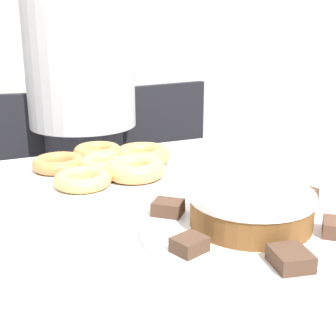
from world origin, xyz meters
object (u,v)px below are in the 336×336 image
(person_standing, at_px, (83,110))
(plate_donuts, at_px, (108,173))
(plate_cake, at_px, (250,227))
(frosted_cake, at_px, (251,208))
(office_chair_right, at_px, (181,207))

(person_standing, relative_size, plate_donuts, 4.14)
(plate_cake, xyz_separation_m, frosted_cake, (-0.00, 0.00, 0.03))
(frosted_cake, bearing_deg, plate_cake, 0.00)
(person_standing, xyz_separation_m, plate_cake, (0.01, -1.02, -0.02))
(person_standing, bearing_deg, plate_cake, -89.49)
(plate_cake, relative_size, frosted_cake, 1.81)
(office_chair_right, height_order, plate_donuts, office_chair_right)
(frosted_cake, bearing_deg, plate_donuts, 108.52)
(plate_donuts, distance_m, frosted_cake, 0.39)
(person_standing, bearing_deg, frosted_cake, -89.49)
(office_chair_right, relative_size, plate_cake, 2.41)
(office_chair_right, xyz_separation_m, plate_cake, (-0.34, -0.96, 0.38))
(plate_donuts, bearing_deg, frosted_cake, -71.48)
(office_chair_right, height_order, frosted_cake, office_chair_right)
(person_standing, height_order, plate_cake, person_standing)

